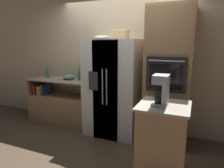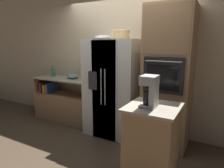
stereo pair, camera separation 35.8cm
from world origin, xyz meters
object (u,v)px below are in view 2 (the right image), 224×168
object	(u,v)px
wicker_basket	(121,34)
bottle_tall	(53,71)
bottle_short	(83,74)
refrigerator	(114,88)
wall_oven	(168,78)
coffee_maker	(151,90)
fruit_bowl	(103,37)
mixing_bowl	(73,76)

from	to	relation	value
wicker_basket	bottle_tall	world-z (taller)	wicker_basket
bottle_short	refrigerator	bearing A→B (deg)	-10.08
refrigerator	bottle_tall	xyz separation A→B (m)	(-1.63, 0.13, 0.17)
wall_oven	bottle_tall	size ratio (longest dim) A/B	9.19
wicker_basket	coffee_maker	distance (m)	1.54
wall_oven	fruit_bowl	bearing A→B (deg)	-176.31
wicker_basket	bottle_short	distance (m)	1.24
wicker_basket	coffee_maker	world-z (taller)	wicker_basket
wall_oven	mixing_bowl	size ratio (longest dim) A/B	8.53
bottle_short	mixing_bowl	size ratio (longest dim) A/B	1.03
bottle_short	mixing_bowl	world-z (taller)	bottle_short
refrigerator	wall_oven	bearing A→B (deg)	1.95
wall_oven	mixing_bowl	xyz separation A→B (m)	(-2.04, 0.10, -0.15)
bottle_tall	coffee_maker	xyz separation A→B (m)	(2.69, -1.23, 0.14)
wall_oven	coffee_maker	xyz separation A→B (m)	(0.08, -1.13, 0.06)
bottle_short	mixing_bowl	distance (m)	0.28
refrigerator	coffee_maker	distance (m)	1.56
mixing_bowl	bottle_short	bearing A→B (deg)	2.46
wall_oven	bottle_tall	distance (m)	2.61
wicker_basket	fruit_bowl	bearing A→B (deg)	-178.39
refrigerator	wall_oven	size ratio (longest dim) A/B	0.78
wall_oven	wicker_basket	distance (m)	1.09
wall_oven	bottle_short	size ratio (longest dim) A/B	8.26
mixing_bowl	refrigerator	bearing A→B (deg)	-7.00
fruit_bowl	bottle_short	bearing A→B (deg)	163.18
fruit_bowl	bottle_tall	distance (m)	1.63
bottle_tall	fruit_bowl	bearing A→B (deg)	-6.98
refrigerator	fruit_bowl	distance (m)	0.93
wicker_basket	bottle_short	size ratio (longest dim) A/B	1.17
wicker_basket	bottle_short	xyz separation A→B (m)	(-0.95, 0.17, -0.77)
bottle_tall	bottle_short	distance (m)	0.83
bottle_short	mixing_bowl	bearing A→B (deg)	-177.54
mixing_bowl	wall_oven	bearing A→B (deg)	-2.73
bottle_short	coffee_maker	xyz separation A→B (m)	(1.86, -1.24, 0.13)
fruit_bowl	wall_oven	bearing A→B (deg)	3.69
wall_oven	refrigerator	bearing A→B (deg)	-178.05
refrigerator	bottle_short	distance (m)	0.83
wall_oven	coffee_maker	world-z (taller)	wall_oven
wall_oven	bottle_short	world-z (taller)	wall_oven
bottle_tall	coffee_maker	bearing A→B (deg)	-24.65
fruit_bowl	mixing_bowl	distance (m)	1.20
bottle_short	mixing_bowl	xyz separation A→B (m)	(-0.27, -0.01, -0.08)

